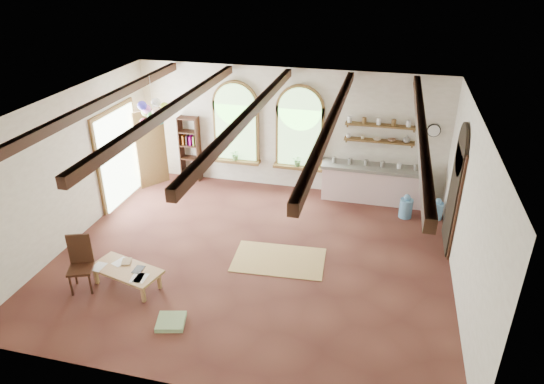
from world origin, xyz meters
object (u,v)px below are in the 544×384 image
(kitchen_counter, at_px, (374,183))
(side_chair, at_px, (82,274))
(balloon_cluster, at_px, (153,112))
(coffee_table, at_px, (126,271))

(kitchen_counter, bearing_deg, side_chair, -135.75)
(kitchen_counter, xyz_separation_m, balloon_cluster, (-5.23, -1.30, 1.86))
(balloon_cluster, bearing_deg, side_chair, -88.09)
(side_chair, bearing_deg, coffee_table, 18.67)
(kitchen_counter, height_order, balloon_cluster, balloon_cluster)
(kitchen_counter, relative_size, balloon_cluster, 2.35)
(coffee_table, distance_m, side_chair, 0.81)
(kitchen_counter, distance_m, side_chair, 7.13)
(side_chair, relative_size, balloon_cluster, 0.95)
(kitchen_counter, relative_size, side_chair, 2.47)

